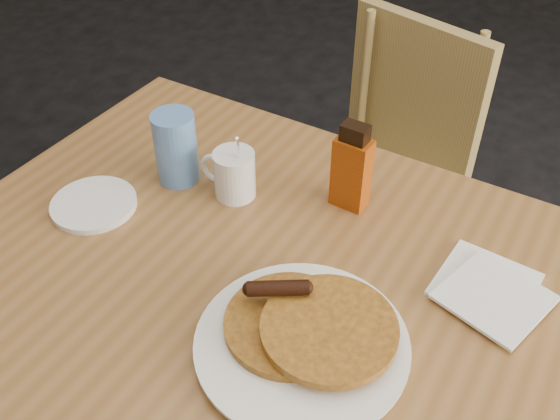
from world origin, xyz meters
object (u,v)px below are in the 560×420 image
Objects in this scene: pancake_plate at (304,337)px; blue_tumbler at (176,148)px; coffee_mug at (233,173)px; syrup_bottle at (352,169)px; chair_main_far at (397,160)px; main_table at (294,299)px.

blue_tumbler reaches higher than pancake_plate.
coffee_mug is at bearing 134.62° from pancake_plate.
syrup_bottle reaches higher than pancake_plate.
syrup_bottle is at bearing 12.27° from blue_tumbler.
blue_tumbler is at bearing -160.27° from syrup_bottle.
chair_main_far is 5.98× the size of coffee_mug.
coffee_mug reaches higher than chair_main_far.
syrup_bottle is (0.01, 0.22, 0.12)m from main_table.
syrup_bottle reaches higher than coffee_mug.
blue_tumbler reaches higher than chair_main_far.
pancake_plate is 2.20× the size of blue_tumbler.
pancake_plate is at bearing -72.82° from syrup_bottle.
main_table is 9.61× the size of blue_tumbler.
main_table is at bearing -68.34° from chair_main_far.
coffee_mug reaches higher than main_table.
coffee_mug reaches higher than pancake_plate.
main_table is 0.37m from blue_tumbler.
pancake_plate is at bearing -59.26° from main_table.
chair_main_far is (-0.02, 0.71, -0.19)m from main_table.
chair_main_far is at bearing 101.15° from syrup_bottle.
main_table is 0.14m from pancake_plate.
coffee_mug is at bearing -154.35° from syrup_bottle.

